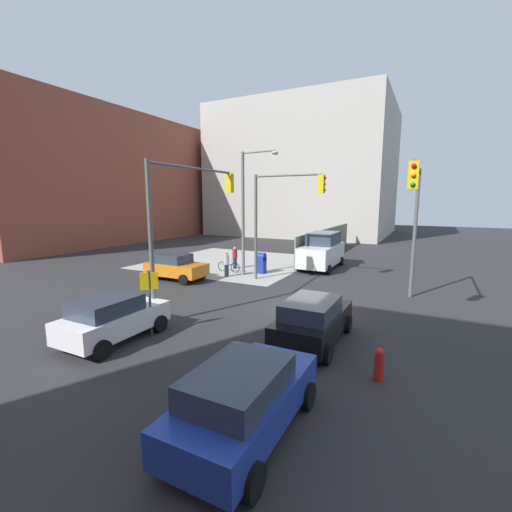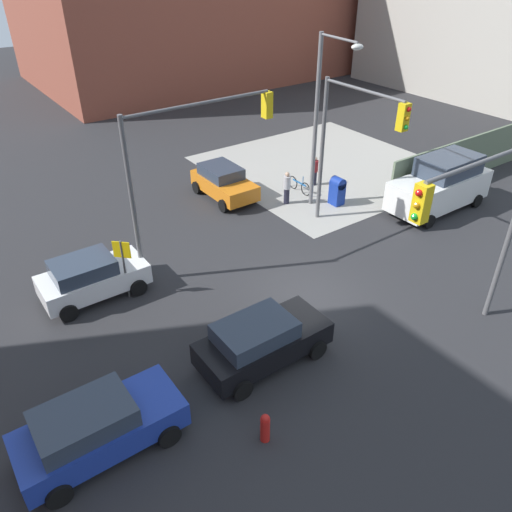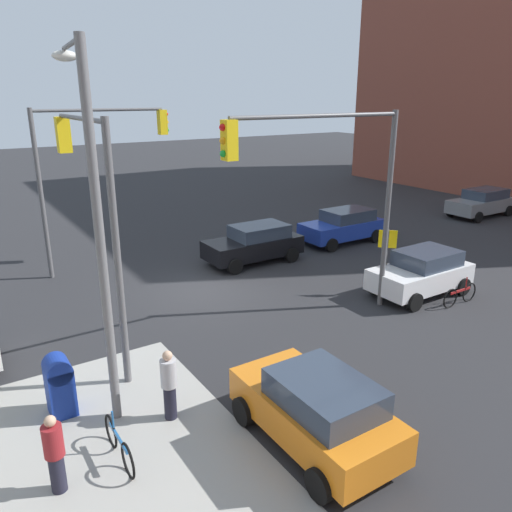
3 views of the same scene
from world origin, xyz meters
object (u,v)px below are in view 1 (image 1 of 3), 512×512
at_px(bicycle_leaning_on_fence, 229,267).
at_px(bicycle_at_crosswalk, 78,328).
at_px(traffic_signal_nw_corner, 189,207).
at_px(traffic_signal_ne_corner, 281,207).
at_px(hatchback_white, 113,318).
at_px(hatchback_orange, 175,266).
at_px(traffic_signal_se_corner, 415,208).
at_px(mailbox_blue, 261,262).
at_px(pedestrian_crossing, 235,257).
at_px(van_white_delivery, 322,251).
at_px(smokestack, 189,187).
at_px(pedestrian_waiting, 226,264).
at_px(fire_hydrant, 379,364).
at_px(street_lamp_corner, 248,204).
at_px(sedan_black, 313,319).
at_px(sedan_blue, 244,398).

bearing_deg(bicycle_leaning_on_fence, bicycle_at_crosswalk, -174.49).
distance_m(traffic_signal_nw_corner, traffic_signal_ne_corner, 6.78).
height_order(hatchback_white, hatchback_orange, same).
relative_size(traffic_signal_se_corner, mailbox_blue, 4.55).
bearing_deg(pedestrian_crossing, van_white_delivery, 58.46).
distance_m(smokestack, mailbox_blue, 35.51).
distance_m(smokestack, van_white_delivery, 35.45).
distance_m(pedestrian_crossing, bicycle_leaning_on_fence, 1.31).
relative_size(traffic_signal_se_corner, hatchback_orange, 1.70).
xyz_separation_m(traffic_signal_ne_corner, bicycle_leaning_on_fence, (1.10, 4.36, -4.22)).
bearing_deg(traffic_signal_ne_corner, traffic_signal_se_corner, -105.70).
xyz_separation_m(traffic_signal_ne_corner, pedestrian_waiting, (-0.30, 3.66, -3.69)).
height_order(fire_hydrant, hatchback_orange, hatchback_orange).
xyz_separation_m(street_lamp_corner, mailbox_blue, (1.04, -0.43, -3.94)).
relative_size(traffic_signal_nw_corner, bicycle_leaning_on_fence, 3.71).
bearing_deg(hatchback_orange, street_lamp_corner, -48.28).
xyz_separation_m(street_lamp_corner, pedestrian_crossing, (1.64, 1.97, -3.87)).
relative_size(street_lamp_corner, sedan_black, 1.90).
xyz_separation_m(street_lamp_corner, hatchback_orange, (-3.13, 3.51, -3.86)).
xyz_separation_m(van_white_delivery, bicycle_at_crosswalk, (-16.74, 4.20, -0.93)).
distance_m(smokestack, bicycle_at_crosswalk, 44.96).
distance_m(fire_hydrant, hatchback_white, 8.94).
bearing_deg(hatchback_orange, sedan_blue, -134.41).
relative_size(van_white_delivery, pedestrian_crossing, 3.38).
distance_m(mailbox_blue, bicycle_leaning_on_fence, 2.32).
relative_size(van_white_delivery, bicycle_at_crosswalk, 3.09).
bearing_deg(pedestrian_crossing, bicycle_at_crosswalk, -54.90).
relative_size(traffic_signal_nw_corner, mailbox_blue, 4.55).
xyz_separation_m(fire_hydrant, bicycle_at_crosswalk, (-1.80, 10.20, -0.14)).
bearing_deg(mailbox_blue, street_lamp_corner, 157.43).
bearing_deg(mailbox_blue, pedestrian_crossing, 75.96).
bearing_deg(traffic_signal_nw_corner, traffic_signal_se_corner, -63.40).
bearing_deg(pedestrian_waiting, traffic_signal_nw_corner, 46.11).
bearing_deg(mailbox_blue, hatchback_white, -178.27).
xyz_separation_m(traffic_signal_se_corner, sedan_blue, (-11.08, 2.54, -3.78)).
bearing_deg(pedestrian_crossing, street_lamp_corner, -10.63).
height_order(traffic_signal_se_corner, mailbox_blue, traffic_signal_se_corner).
bearing_deg(van_white_delivery, hatchback_white, 170.22).
xyz_separation_m(traffic_signal_ne_corner, fire_hydrant, (-9.50, -7.04, -4.08)).
height_order(van_white_delivery, bicycle_at_crosswalk, van_white_delivery).
distance_m(hatchback_white, pedestrian_crossing, 13.51).
bearing_deg(traffic_signal_se_corner, street_lamp_corner, 74.68).
bearing_deg(hatchback_white, traffic_signal_se_corner, -45.84).
relative_size(fire_hydrant, bicycle_at_crosswalk, 0.54).
xyz_separation_m(pedestrian_crossing, bicycle_leaning_on_fence, (-1.20, -0.20, -0.48)).
bearing_deg(hatchback_orange, traffic_signal_ne_corner, -67.98).
xyz_separation_m(hatchback_white, bicycle_leaning_on_fence, (12.02, 2.58, -0.49)).
relative_size(street_lamp_corner, bicycle_leaning_on_fence, 4.57).
relative_size(traffic_signal_ne_corner, bicycle_at_crosswalk, 3.71).
height_order(sedan_blue, pedestrian_crossing, sedan_blue).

